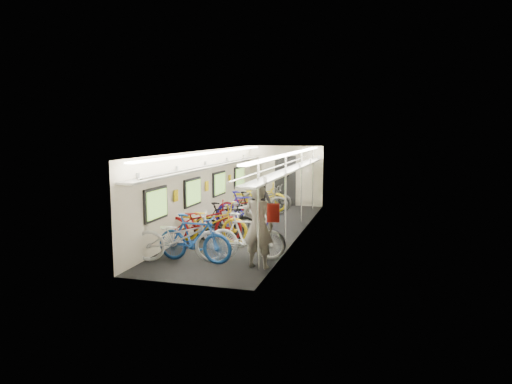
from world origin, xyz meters
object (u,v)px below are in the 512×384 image
Objects in this scene: passenger_near at (258,226)px; passenger_mid at (261,204)px; bicycle_0 at (180,237)px; bicycle_1 at (194,238)px; backpack at (273,213)px.

passenger_mid is at bearing -72.69° from passenger_near.
bicycle_1 is (0.34, 0.04, -0.01)m from bicycle_0.
bicycle_0 is 1.16× the size of bicycle_1.
passenger_near is 0.56m from backpack.
bicycle_0 is 3.83m from passenger_mid.
bicycle_1 is at bearing -98.67° from bicycle_0.
passenger_near is at bearing -86.58° from bicycle_1.
bicycle_0 reaches higher than bicycle_1.
passenger_near reaches higher than backpack.
passenger_near is (1.52, -0.03, 0.38)m from bicycle_1.
bicycle_0 is at bearing 113.16° from passenger_mid.
bicycle_0 is 0.34m from bicycle_1.
passenger_near reaches higher than bicycle_1.
bicycle_0 is 1.89m from passenger_near.
bicycle_1 is 2.05m from backpack.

